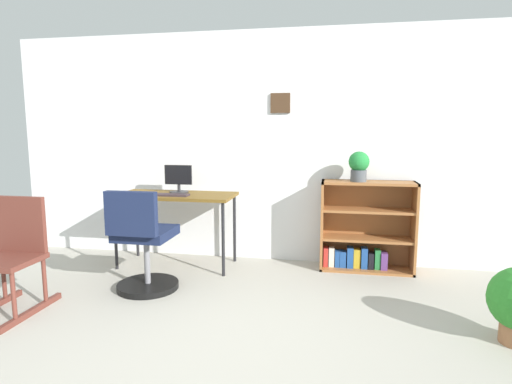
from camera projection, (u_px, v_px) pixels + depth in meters
name	position (u px, v px, depth m)	size (l,w,h in m)	color
ground_plane	(182.00, 363.00, 2.45)	(6.24, 6.24, 0.00)	#A6A195
wall_back	(252.00, 148.00, 4.37)	(5.20, 0.12, 2.35)	silver
desk	(176.00, 200.00, 4.15)	(1.16, 0.53, 0.73)	brown
monitor	(179.00, 179.00, 4.21)	(0.28, 0.19, 0.28)	#262628
keyboard	(169.00, 195.00, 4.03)	(0.38, 0.12, 0.02)	#33272B
office_chair	(143.00, 247.00, 3.50)	(0.52, 0.55, 0.88)	black
rocking_chair	(13.00, 253.00, 3.14)	(0.42, 0.64, 0.85)	brown
bookshelf_low	(365.00, 230.00, 4.09)	(0.88, 0.30, 0.87)	#965C31
potted_plant_on_shelf	(359.00, 165.00, 3.96)	(0.19, 0.19, 0.28)	#474C51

